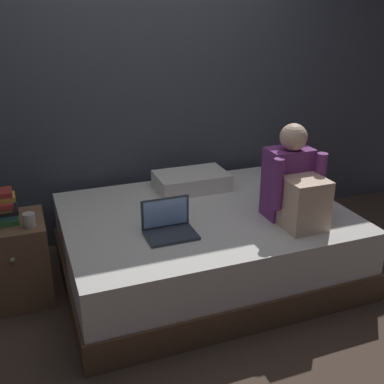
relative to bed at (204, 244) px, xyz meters
name	(u,v)px	position (x,y,z in m)	size (l,w,h in m)	color
ground_plane	(193,301)	(-0.20, -0.30, -0.25)	(8.00, 8.00, 0.00)	#47382D
wall_back	(140,75)	(-0.20, 0.90, 1.10)	(5.60, 0.10, 2.70)	#424751
bed	(204,244)	(0.00, 0.00, 0.00)	(2.00, 1.50, 0.51)	brown
nightstand	(15,261)	(-1.30, 0.17, 0.03)	(0.44, 0.46, 0.57)	brown
person_sitting	(294,186)	(0.50, -0.33, 0.51)	(0.39, 0.44, 0.66)	#75337A
laptop	(169,226)	(-0.34, -0.23, 0.31)	(0.32, 0.23, 0.22)	#333842
pillow	(191,181)	(0.07, 0.45, 0.32)	(0.56, 0.36, 0.13)	silver
mug	(29,220)	(-1.17, 0.05, 0.37)	(0.08, 0.08, 0.09)	#BCB2A3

